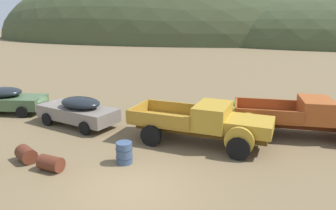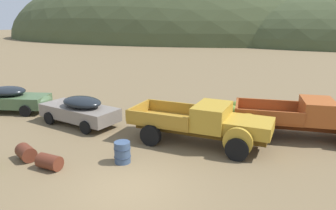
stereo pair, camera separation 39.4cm
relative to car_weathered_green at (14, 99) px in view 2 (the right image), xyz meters
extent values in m
plane|color=brown|center=(10.65, -6.02, -0.82)|extent=(300.00, 300.00, 0.00)
ellipsoid|color=#424C2D|center=(-14.88, 78.74, -0.82)|extent=(111.39, 61.54, 42.25)
cube|color=#47603D|center=(-0.12, -0.03, -0.14)|extent=(4.55, 2.77, 0.68)
ellipsoid|color=black|center=(-0.37, -0.09, 0.46)|extent=(2.52, 2.09, 0.57)
ellipsoid|color=#47603D|center=(1.73, 0.41, -0.07)|extent=(1.25, 1.66, 0.61)
cylinder|color=black|center=(1.37, -0.63, -0.48)|extent=(0.71, 0.35, 0.68)
cylinder|color=black|center=(0.94, 1.17, -0.48)|extent=(0.71, 0.35, 0.68)
cylinder|color=black|center=(-1.61, 0.58, -0.48)|extent=(0.71, 0.35, 0.68)
cube|color=slate|center=(5.20, -0.83, -0.14)|extent=(4.79, 2.80, 0.68)
ellipsoid|color=black|center=(5.46, -0.89, 0.46)|extent=(2.64, 2.07, 0.57)
ellipsoid|color=slate|center=(3.24, -0.34, -0.07)|extent=(1.30, 1.61, 0.61)
cylinder|color=black|center=(4.06, 0.37, -0.48)|extent=(0.71, 0.36, 0.68)
cylinder|color=black|center=(3.63, -1.35, -0.48)|extent=(0.71, 0.36, 0.68)
cylinder|color=black|center=(6.77, -0.30, -0.48)|extent=(0.71, 0.36, 0.68)
cylinder|color=black|center=(6.34, -2.02, -0.48)|extent=(0.71, 0.36, 0.68)
cube|color=#593D12|center=(11.93, -1.37, -0.16)|extent=(6.09, 1.54, 0.36)
cube|color=#B28928|center=(14.14, -1.57, 0.30)|extent=(2.05, 1.98, 0.55)
cube|color=#B7B2A8|center=(15.02, -1.64, 0.27)|extent=(0.19, 1.25, 0.44)
cylinder|color=#B28928|center=(13.79, -2.62, -0.06)|extent=(1.21, 0.28, 1.20)
cylinder|color=#B28928|center=(13.98, -0.47, -0.06)|extent=(1.21, 0.28, 1.20)
cube|color=#B28928|center=(12.49, -1.42, 0.55)|extent=(1.57, 2.20, 1.05)
cube|color=black|center=(13.12, -1.48, 0.76)|extent=(0.20, 1.77, 0.59)
cube|color=#A47826|center=(10.28, -1.23, 0.08)|extent=(3.22, 2.44, 0.12)
cube|color=#A47826|center=(10.19, -2.32, 0.42)|extent=(3.04, 0.36, 0.55)
cube|color=#A47826|center=(10.38, -0.14, 0.42)|extent=(3.04, 0.36, 0.55)
cube|color=#A47826|center=(8.83, -1.11, 0.42)|extent=(0.29, 2.18, 0.55)
cylinder|color=black|center=(13.79, -2.68, -0.34)|extent=(0.98, 0.36, 0.96)
cylinder|color=black|center=(13.98, -0.41, -0.34)|extent=(0.98, 0.36, 0.96)
cylinder|color=black|center=(9.93, -2.34, -0.34)|extent=(0.98, 0.36, 0.96)
cylinder|color=black|center=(10.13, -0.08, -0.34)|extent=(0.98, 0.36, 0.96)
cube|color=#51220D|center=(16.43, 0.96, -0.16)|extent=(6.10, 1.51, 0.36)
cube|color=#A34C1E|center=(17.00, 1.00, 0.55)|extent=(1.56, 2.21, 1.05)
cube|color=black|center=(17.63, 1.05, 0.76)|extent=(0.19, 1.78, 0.59)
cube|color=#97471E|center=(14.78, 0.82, 0.08)|extent=(3.22, 2.43, 0.12)
cube|color=#97471E|center=(14.87, -0.27, 0.42)|extent=(3.05, 0.35, 0.55)
cube|color=#97471E|center=(14.70, 1.91, 0.42)|extent=(3.05, 0.35, 0.55)
cube|color=#97471E|center=(13.33, 0.70, 0.42)|extent=(0.28, 2.19, 0.55)
cylinder|color=black|center=(14.62, -0.34, -0.34)|extent=(0.98, 0.36, 0.96)
cylinder|color=black|center=(14.44, 1.94, -0.34)|extent=(0.98, 0.36, 0.96)
cylinder|color=#5B2819|center=(5.74, -5.36, -0.51)|extent=(1.06, 0.95, 0.61)
cylinder|color=#5B2819|center=(7.17, -5.73, -0.53)|extent=(0.97, 0.67, 0.57)
cylinder|color=#384C6B|center=(9.53, -4.33, -0.38)|extent=(0.63, 0.63, 0.87)
torus|color=#27354A|center=(9.53, -4.33, -0.21)|extent=(0.67, 0.67, 0.03)
torus|color=#27354A|center=(9.53, -4.33, -0.56)|extent=(0.67, 0.67, 0.03)
ellipsoid|color=olive|center=(12.88, 4.75, -0.68)|extent=(0.63, 0.57, 0.50)
ellipsoid|color=olive|center=(12.97, 4.83, -0.61)|extent=(0.88, 0.79, 0.73)
ellipsoid|color=olive|center=(12.66, 4.44, -0.69)|extent=(0.67, 0.61, 0.47)
camera|label=1|loc=(14.53, -14.64, 4.64)|focal=33.41mm
camera|label=2|loc=(14.90, -14.52, 4.64)|focal=33.41mm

